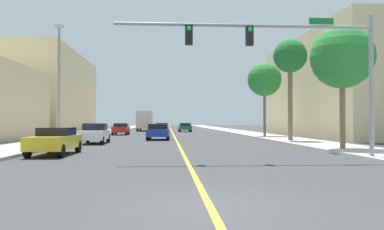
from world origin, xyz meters
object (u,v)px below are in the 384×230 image
Objects in this scene: street_lamp at (59,78)px; car_yellow at (55,141)px; car_white at (95,133)px; palm_far at (264,80)px; car_red at (121,129)px; car_blue at (158,131)px; car_green at (185,127)px; traffic_signal_mast at (292,52)px; delivery_truck at (145,121)px; car_gray at (162,128)px; palm_mid at (290,58)px; palm_near at (342,58)px.

car_yellow is (1.86, -7.39, -3.97)m from street_lamp.
palm_far is at bearing -148.36° from car_white.
car_blue is (4.77, -12.35, 0.01)m from car_red.
palm_far is 22.36m from car_green.
delivery_truck is (-9.03, 48.68, -3.00)m from traffic_signal_mast.
traffic_signal_mast is 1.51× the size of palm_far.
car_white is (-4.70, -23.29, 0.03)m from car_gray.
palm_mid is at bearing -177.48° from car_white.
car_white reaches higher than car_gray.
traffic_signal_mast reaches higher than car_green.
traffic_signal_mast is at bearing -133.57° from palm_near.
delivery_truck is at bearing -95.70° from car_red.
street_lamp is 1.09× the size of palm_far.
delivery_truck is (-13.44, 35.07, -5.00)m from palm_mid.
car_red is 0.83× the size of car_gray.
palm_mid is at bearing 132.51° from car_red.
car_white is at bearing 45.82° from street_lamp.
street_lamp reaches higher than traffic_signal_mast.
car_blue is at bearing -92.55° from car_gray.
car_yellow is at bearing 90.15° from car_red.
palm_far reaches higher than car_blue.
street_lamp is at bearing -94.89° from delivery_truck.
car_yellow is (-15.41, -10.35, -6.01)m from palm_mid.
car_gray is 1.08× the size of car_yellow.
palm_mid is 1.75× the size of car_gray.
traffic_signal_mast is at bearing -88.57° from car_green.
palm_mid is 25.51m from car_gray.
traffic_signal_mast is 2.70× the size of car_white.
car_gray is (-6.10, 36.07, -3.98)m from traffic_signal_mast.
car_green is at bearing 84.01° from car_blue.
street_lamp is 34.18m from car_green.
delivery_truck is at bearing -93.44° from car_white.
palm_near is at bearing -72.05° from delivery_truck.
street_lamp is at bearing -109.62° from car_green.
car_gray is (-10.72, 13.56, -5.20)m from palm_far.
palm_far is (0.14, 17.79, 0.65)m from palm_near.
car_white is at bearing -147.74° from palm_far.
palm_near is 17.75m from car_blue.
traffic_signal_mast is 2.89× the size of car_green.
car_gray is at bearing 91.94° from car_blue.
car_yellow is at bearing -103.96° from car_green.
traffic_signal_mast reaches higher than car_yellow.
palm_mid reaches higher than palm_near.
palm_near is at bearing 121.14° from car_red.
car_green is 31.33m from car_white.
street_lamp reaches higher than delivery_truck.
car_blue is (-6.17, 18.16, -3.97)m from traffic_signal_mast.
car_blue reaches higher than car_yellow.
car_green is (-7.02, 29.40, -6.01)m from palm_mid.
car_red is at bearing 120.86° from palm_near.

